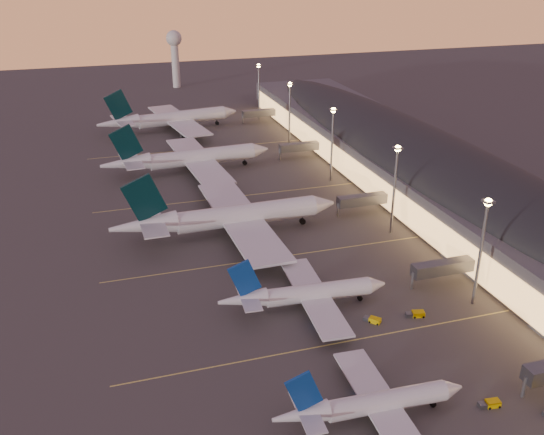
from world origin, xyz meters
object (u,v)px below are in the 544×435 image
at_px(airliner_wide_mid, 188,158).
at_px(baggage_tug_b, 490,404).
at_px(airliner_narrow_north, 304,294).
at_px(airliner_narrow_south, 371,404).
at_px(baggage_tug_d, 373,320).
at_px(airliner_wide_far, 170,119).
at_px(baggage_tug_c, 416,314).
at_px(airliner_wide_near, 228,217).
at_px(radar_tower, 175,49).

relative_size(airliner_wide_mid, baggage_tug_b, 15.47).
bearing_deg(airliner_narrow_north, airliner_narrow_south, -88.55).
bearing_deg(baggage_tug_d, airliner_wide_mid, 147.92).
relative_size(airliner_narrow_north, baggage_tug_d, 10.57).
bearing_deg(airliner_narrow_south, airliner_wide_far, 93.92).
bearing_deg(baggage_tug_c, airliner_wide_far, 113.08).
distance_m(airliner_narrow_south, baggage_tug_d, 30.34).
bearing_deg(airliner_narrow_south, airliner_narrow_north, 90.34).
distance_m(airliner_wide_near, radar_tower, 209.03).
height_order(airliner_wide_mid, radar_tower, radar_tower).
height_order(airliner_wide_near, baggage_tug_b, airliner_wide_near).
xyz_separation_m(airliner_narrow_north, baggage_tug_d, (12.34, -9.75, -3.08)).
relative_size(baggage_tug_b, baggage_tug_d, 1.09).
bearing_deg(baggage_tug_b, baggage_tug_c, 92.33).
xyz_separation_m(airliner_narrow_north, baggage_tug_b, (20.31, -40.13, -3.06)).
height_order(airliner_wide_near, baggage_tug_d, airliner_wide_near).
bearing_deg(baggage_tug_c, airliner_wide_near, 132.31).
bearing_deg(airliner_wide_mid, baggage_tug_d, -83.37).
xyz_separation_m(airliner_narrow_north, airliner_wide_far, (-6.30, 156.60, 1.70)).
distance_m(airliner_narrow_north, airliner_wide_mid, 99.34).
distance_m(baggage_tug_b, baggage_tug_d, 31.41).
height_order(airliner_wide_far, radar_tower, radar_tower).
bearing_deg(baggage_tug_b, radar_tower, 98.00).
bearing_deg(airliner_wide_far, baggage_tug_c, -89.08).
height_order(airliner_wide_mid, baggage_tug_d, airliner_wide_mid).
xyz_separation_m(airliner_wide_far, baggage_tug_c, (28.64, -167.19, -4.73)).
bearing_deg(baggage_tug_c, baggage_tug_d, -171.47).
xyz_separation_m(airliner_wide_far, baggage_tug_d, (18.64, -166.35, -4.78)).
height_order(airliner_narrow_north, baggage_tug_c, airliner_narrow_north).
xyz_separation_m(airliner_narrow_north, airliner_wide_mid, (-8.38, 98.97, 1.52)).
xyz_separation_m(airliner_wide_far, baggage_tug_b, (26.61, -196.73, -4.76)).
height_order(airliner_narrow_south, airliner_narrow_north, airliner_narrow_north).
height_order(baggage_tug_c, baggage_tug_d, baggage_tug_c).
xyz_separation_m(airliner_wide_near, airliner_wide_mid, (-1.24, 56.25, -0.25)).
bearing_deg(baggage_tug_b, baggage_tug_d, 110.95).
distance_m(radar_tower, baggage_tug_d, 260.89).
xyz_separation_m(baggage_tug_b, baggage_tug_c, (2.03, 29.54, 0.03)).
height_order(airliner_narrow_north, airliner_wide_mid, airliner_wide_mid).
relative_size(airliner_narrow_south, radar_tower, 1.07).
bearing_deg(airliner_narrow_south, baggage_tug_b, -6.57).
bearing_deg(airliner_wide_near, radar_tower, 83.44).
xyz_separation_m(airliner_wide_mid, baggage_tug_b, (28.69, -139.10, -4.58)).
bearing_deg(baggage_tug_d, airliner_narrow_south, -69.83).
height_order(radar_tower, baggage_tug_d, radar_tower).
height_order(airliner_narrow_south, radar_tower, radar_tower).
bearing_deg(airliner_narrow_north, baggage_tug_b, -59.58).
xyz_separation_m(airliner_narrow_south, baggage_tug_c, (23.70, 26.09, -2.65)).
relative_size(airliner_wide_far, baggage_tug_b, 15.97).
relative_size(airliner_narrow_north, baggage_tug_c, 8.95).
relative_size(airliner_narrow_south, airliner_wide_far, 0.54).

